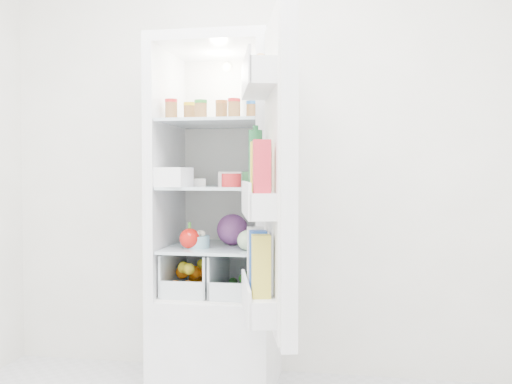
% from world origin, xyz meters
% --- Properties ---
extents(room_walls, '(3.02, 3.02, 2.61)m').
position_xyz_m(room_walls, '(0.00, 0.00, 1.59)').
color(room_walls, silver).
rests_on(room_walls, ground).
extents(refrigerator, '(0.60, 0.60, 1.80)m').
position_xyz_m(refrigerator, '(-0.20, 1.25, 0.67)').
color(refrigerator, white).
rests_on(refrigerator, ground).
extents(shelf_low, '(0.49, 0.53, 0.01)m').
position_xyz_m(shelf_low, '(-0.20, 1.19, 0.74)').
color(shelf_low, silver).
rests_on(shelf_low, refrigerator).
extents(shelf_mid, '(0.49, 0.53, 0.02)m').
position_xyz_m(shelf_mid, '(-0.20, 1.19, 1.05)').
color(shelf_mid, silver).
rests_on(shelf_mid, refrigerator).
extents(shelf_top, '(0.49, 0.53, 0.02)m').
position_xyz_m(shelf_top, '(-0.20, 1.19, 1.38)').
color(shelf_top, silver).
rests_on(shelf_top, refrigerator).
extents(crisper_left, '(0.23, 0.46, 0.22)m').
position_xyz_m(crisper_left, '(-0.32, 1.19, 0.61)').
color(crisper_left, silver).
rests_on(crisper_left, refrigerator).
extents(crisper_right, '(0.23, 0.46, 0.22)m').
position_xyz_m(crisper_right, '(-0.08, 1.19, 0.61)').
color(crisper_right, silver).
rests_on(crisper_right, refrigerator).
extents(condiment_jars, '(0.46, 0.32, 0.08)m').
position_xyz_m(condiment_jars, '(-0.22, 1.10, 1.43)').
color(condiment_jars, '#B21919').
rests_on(condiment_jars, shelf_top).
extents(squeeze_bottle, '(0.07, 0.07, 0.20)m').
position_xyz_m(squeeze_bottle, '(-0.06, 1.26, 1.49)').
color(squeeze_bottle, white).
rests_on(squeeze_bottle, shelf_top).
extents(tub_white, '(0.17, 0.17, 0.09)m').
position_xyz_m(tub_white, '(-0.37, 0.99, 1.10)').
color(tub_white, white).
rests_on(tub_white, shelf_mid).
extents(tub_cream, '(0.15, 0.15, 0.07)m').
position_xyz_m(tub_cream, '(-0.11, 1.20, 1.09)').
color(tub_cream, white).
rests_on(tub_cream, shelf_mid).
extents(tin_red, '(0.12, 0.12, 0.06)m').
position_xyz_m(tin_red, '(-0.10, 1.06, 1.09)').
color(tin_red, red).
rests_on(tin_red, shelf_mid).
extents(foil_tray, '(0.18, 0.15, 0.04)m').
position_xyz_m(foil_tray, '(-0.36, 1.26, 1.08)').
color(foil_tray, '#B5B4B9').
rests_on(foil_tray, shelf_mid).
extents(tub_green, '(0.11, 0.14, 0.07)m').
position_xyz_m(tub_green, '(-0.04, 1.22, 1.09)').
color(tub_green, '#3E8948').
rests_on(tub_green, shelf_mid).
extents(red_cabbage, '(0.16, 0.16, 0.16)m').
position_xyz_m(red_cabbage, '(-0.13, 1.23, 0.83)').
color(red_cabbage, '#5C1F5C').
rests_on(red_cabbage, shelf_low).
extents(bell_pepper, '(0.10, 0.10, 0.10)m').
position_xyz_m(bell_pepper, '(-0.31, 1.05, 0.80)').
color(bell_pepper, red).
rests_on(bell_pepper, shelf_low).
extents(mushroom_bowl, '(0.17, 0.17, 0.06)m').
position_xyz_m(mushroom_bowl, '(-0.28, 1.09, 0.78)').
color(mushroom_bowl, '#88BACB').
rests_on(mushroom_bowl, shelf_low).
extents(salad_bag, '(0.10, 0.10, 0.10)m').
position_xyz_m(salad_bag, '(-0.02, 1.05, 0.80)').
color(salad_bag, '#A3C090').
rests_on(salad_bag, shelf_low).
extents(citrus_pile, '(0.20, 0.31, 0.16)m').
position_xyz_m(citrus_pile, '(-0.32, 1.17, 0.58)').
color(citrus_pile, orange).
rests_on(citrus_pile, refrigerator).
extents(veg_pile, '(0.16, 0.30, 0.10)m').
position_xyz_m(veg_pile, '(-0.07, 1.18, 0.56)').
color(veg_pile, '#1D521B').
rests_on(veg_pile, refrigerator).
extents(fridge_door, '(0.30, 0.60, 1.30)m').
position_xyz_m(fridge_door, '(0.17, 0.62, 1.09)').
color(fridge_door, white).
rests_on(fridge_door, refrigerator).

